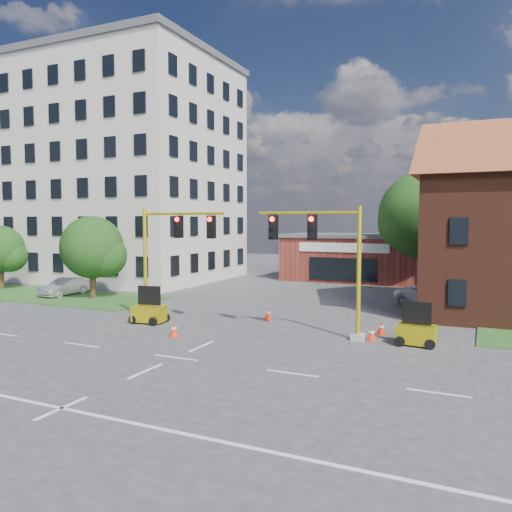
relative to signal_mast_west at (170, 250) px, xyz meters
The scene contains 18 objects.
ground 8.38m from the signal_mast_west, 54.01° to the right, with size 120.00×120.00×0.00m, color #3C3B3E.
grass_verge_nw 16.61m from the signal_mast_west, 165.65° to the left, with size 22.00×6.00×0.08m, color #234A1B.
lane_markings 10.73m from the signal_mast_west, 64.17° to the right, with size 60.00×36.00×0.01m, color silver, non-canonical shape.
office_block 23.21m from the signal_mast_west, 134.52° to the left, with size 18.40×15.40×20.60m.
brick_shop 24.44m from the signal_mast_west, 79.71° to the left, with size 12.40×8.40×4.30m.
tree_large 23.95m from the signal_mast_west, 61.96° to the left, with size 7.68×7.31×9.64m.
tree_nw_front 10.48m from the signal_mast_west, 154.08° to the left, with size 4.62×4.40×5.86m.
tree_nw_rear 20.12m from the signal_mast_west, 165.37° to the left, with size 3.95×3.76×5.17m.
signal_mast_west is the anchor object (origin of this frame).
signal_mast_east 8.71m from the signal_mast_west, ahead, with size 5.30×0.60×6.20m.
trailer_west 3.51m from the signal_mast_west, 137.77° to the right, with size 1.84×1.36×1.92m.
trailer_east 13.35m from the signal_mast_west, ahead, with size 1.73×1.25×1.85m.
cone_a 5.16m from the signal_mast_west, 53.20° to the right, with size 0.40×0.40×0.70m.
cone_b 6.48m from the signal_mast_west, 29.62° to the left, with size 0.40×0.40×0.70m.
cone_c 11.54m from the signal_mast_west, ahead, with size 0.40×0.40×0.70m.
cone_d 11.80m from the signal_mast_west, ahead, with size 0.40×0.40×0.70m.
pickup_white 16.91m from the signal_mast_west, 37.01° to the left, with size 2.63×5.69×1.58m, color silver.
sedan_silver_front 13.76m from the signal_mast_west, 159.51° to the left, with size 1.38×3.97×1.31m, color #A7A8AF.
Camera 1 is at (11.17, -16.64, 5.50)m, focal length 35.00 mm.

